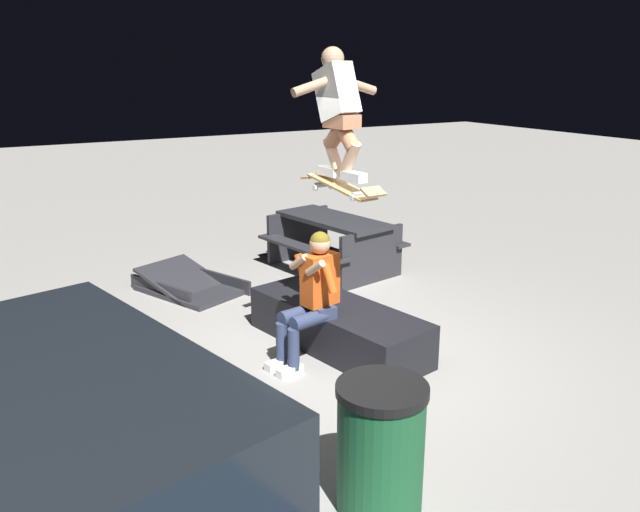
{
  "coord_description": "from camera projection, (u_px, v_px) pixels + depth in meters",
  "views": [
    {
      "loc": [
        -4.9,
        3.04,
        2.77
      ],
      "look_at": [
        0.08,
        0.14,
        1.05
      ],
      "focal_mm": 36.0,
      "sensor_mm": 36.0,
      "label": 1
    }
  ],
  "objects": [
    {
      "name": "ground_plane",
      "position": [
        336.0,
        358.0,
        6.31
      ],
      "size": [
        40.0,
        40.0,
        0.0
      ],
      "primitive_type": "plane",
      "color": "gray"
    },
    {
      "name": "ledge_box_main",
      "position": [
        338.0,
        326.0,
        6.51
      ],
      "size": [
        2.13,
        1.08,
        0.45
      ],
      "primitive_type": "cube",
      "rotation": [
        0.0,
        0.0,
        0.18
      ],
      "color": "black",
      "rests_on": "ground"
    },
    {
      "name": "person_sitting_on_ledge",
      "position": [
        312.0,
        293.0,
        6.05
      ],
      "size": [
        0.6,
        0.78,
        1.28
      ],
      "color": "#2D3856",
      "rests_on": "ground"
    },
    {
      "name": "skateboard",
      "position": [
        341.0,
        186.0,
        5.71
      ],
      "size": [
        1.03,
        0.28,
        0.15
      ],
      "color": "#AD8451"
    },
    {
      "name": "skater_airborne",
      "position": [
        338.0,
        107.0,
        5.56
      ],
      "size": [
        0.63,
        0.89,
        1.12
      ],
      "color": "white"
    },
    {
      "name": "kicker_ramp",
      "position": [
        190.0,
        287.0,
        8.14
      ],
      "size": [
        1.48,
        1.24,
        0.39
      ],
      "color": "#28282D",
      "rests_on": "ground"
    },
    {
      "name": "picnic_table_back",
      "position": [
        333.0,
        235.0,
        8.9
      ],
      "size": [
        1.91,
        1.62,
        0.75
      ],
      "color": "#28282D",
      "rests_on": "ground"
    },
    {
      "name": "trash_bin",
      "position": [
        380.0,
        447.0,
        4.07
      ],
      "size": [
        0.58,
        0.58,
        0.87
      ],
      "color": "#19512D",
      "rests_on": "ground"
    }
  ]
}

